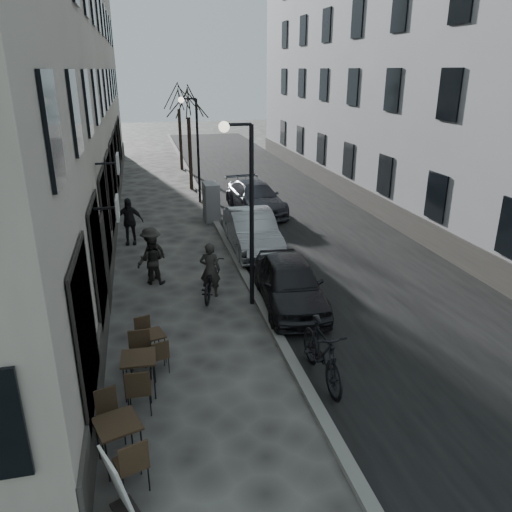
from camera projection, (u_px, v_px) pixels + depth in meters
name	position (u px, v px, depth m)	size (l,w,h in m)	color
ground	(326.00, 448.00, 8.82)	(120.00, 120.00, 0.00)	#33302E
road	(284.00, 207.00, 24.23)	(7.30, 60.00, 0.00)	black
kerb	(210.00, 211.00, 23.44)	(0.25, 60.00, 0.12)	slate
building_left	(46.00, 23.00, 19.79)	(4.00, 35.00, 16.00)	gray
building_right	(402.00, 30.00, 23.08)	(4.00, 35.00, 16.00)	gray
streetlamp_near	(245.00, 196.00, 13.15)	(0.90, 0.28, 5.09)	black
streetlamp_far	(194.00, 138.00, 24.09)	(0.90, 0.28, 5.09)	black
tree_near	(188.00, 102.00, 26.32)	(2.40, 2.40, 5.70)	black
tree_far	(178.00, 97.00, 31.79)	(2.40, 2.40, 5.70)	black
bistro_set_a	(119.00, 439.00, 8.31)	(0.98, 1.75, 1.00)	black
bistro_set_b	(140.00, 371.00, 10.18)	(0.71, 1.71, 1.00)	black
bistro_set_c	(152.00, 344.00, 11.34)	(0.74, 1.44, 0.82)	black
sign_board	(121.00, 492.00, 7.32)	(0.64, 0.75, 1.17)	black
utility_cabinet	(211.00, 202.00, 21.88)	(0.61, 1.11, 1.67)	slate
bicycle	(210.00, 280.00, 14.62)	(0.67, 1.92, 1.01)	black
cyclist_rider	(210.00, 270.00, 14.50)	(0.60, 0.39, 1.65)	#292623
pedestrian_near	(152.00, 260.00, 15.41)	(0.74, 0.58, 1.52)	black
pedestrian_mid	(151.00, 254.00, 15.64)	(1.11, 0.64, 1.72)	#292824
pedestrian_far	(129.00, 221.00, 18.85)	(1.06, 0.44, 1.81)	black
car_near	(290.00, 283.00, 13.95)	(1.64, 4.08, 1.39)	black
car_mid	(252.00, 231.00, 18.28)	(1.55, 4.44, 1.46)	gray
car_far	(255.00, 198.00, 23.22)	(1.94, 4.76, 1.38)	#363840
moped	(322.00, 353.00, 10.54)	(0.63, 2.24, 1.35)	black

